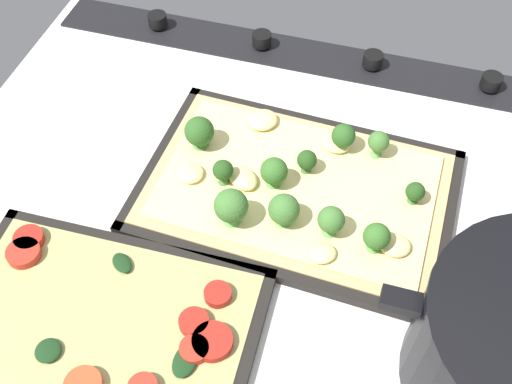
# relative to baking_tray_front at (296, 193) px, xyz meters

# --- Properties ---
(ground_plane) EXTENTS (0.81, 0.68, 0.03)m
(ground_plane) POSITION_rel_baking_tray_front_xyz_m (0.03, 0.05, -0.02)
(ground_plane) COLOR silver
(stove_control_panel) EXTENTS (0.78, 0.07, 0.03)m
(stove_control_panel) POSITION_rel_baking_tray_front_xyz_m (0.03, -0.25, 0.00)
(stove_control_panel) COLOR black
(stove_control_panel) RESTS_ON ground_plane
(baking_tray_front) EXTENTS (0.37, 0.26, 0.01)m
(baking_tray_front) POSITION_rel_baking_tray_front_xyz_m (0.00, 0.00, 0.00)
(baking_tray_front) COLOR black
(baking_tray_front) RESTS_ON ground_plane
(broccoli_pizza) EXTENTS (0.35, 0.23, 0.06)m
(broccoli_pizza) POSITION_rel_baking_tray_front_xyz_m (0.00, 0.00, 0.02)
(broccoli_pizza) COLOR tan
(broccoli_pizza) RESTS_ON baking_tray_front
(baking_tray_back) EXTENTS (0.32, 0.23, 0.01)m
(baking_tray_back) POSITION_rel_baking_tray_front_xyz_m (0.15, 0.23, 0.00)
(baking_tray_back) COLOR black
(baking_tray_back) RESTS_ON ground_plane
(veggie_pizza_back) EXTENTS (0.30, 0.20, 0.02)m
(veggie_pizza_back) POSITION_rel_baking_tray_front_xyz_m (0.14, 0.23, 0.01)
(veggie_pizza_back) COLOR tan
(veggie_pizza_back) RESTS_ON baking_tray_back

